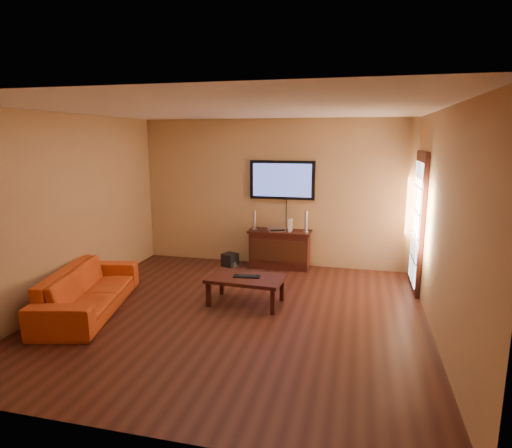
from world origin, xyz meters
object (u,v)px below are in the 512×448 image
(television, at_px, (282,180))
(speaker_right, at_px, (306,223))
(media_console, at_px, (280,249))
(keyboard, at_px, (247,276))
(av_receiver, at_px, (277,229))
(coffee_table, at_px, (246,280))
(subwoofer, at_px, (230,260))
(sofa, at_px, (88,283))
(bottle, at_px, (235,267))
(game_console, at_px, (290,225))
(speaker_left, at_px, (254,221))

(television, relative_size, speaker_right, 3.14)
(media_console, height_order, keyboard, media_console)
(television, bearing_deg, av_receiver, -101.57)
(media_console, distance_m, av_receiver, 0.39)
(coffee_table, relative_size, subwoofer, 4.52)
(television, distance_m, sofa, 3.74)
(bottle, bearing_deg, speaker_right, 20.77)
(television, relative_size, subwoofer, 4.91)
(bottle, bearing_deg, coffee_table, -67.48)
(sofa, relative_size, game_console, 8.92)
(bottle, xyz_separation_m, keyboard, (0.59, -1.39, 0.33))
(sofa, bearing_deg, bottle, -47.68)
(television, distance_m, speaker_left, 0.90)
(bottle, bearing_deg, av_receiver, 32.42)
(television, height_order, game_console, television)
(coffee_table, relative_size, bottle, 5.87)
(speaker_left, height_order, speaker_right, speaker_right)
(television, height_order, coffee_table, television)
(coffee_table, xyz_separation_m, bottle, (-0.57, 1.39, -0.26))
(sofa, distance_m, keyboard, 2.19)
(subwoofer, height_order, bottle, subwoofer)
(coffee_table, height_order, speaker_left, speaker_left)
(speaker_right, distance_m, game_console, 0.29)
(coffee_table, bearing_deg, media_console, 85.67)
(subwoofer, xyz_separation_m, bottle, (0.20, -0.34, -0.03))
(sofa, xyz_separation_m, subwoofer, (1.27, 2.47, -0.28))
(television, distance_m, coffee_table, 2.40)
(television, bearing_deg, bottle, -137.47)
(television, relative_size, coffee_table, 1.09)
(media_console, xyz_separation_m, speaker_left, (-0.48, -0.01, 0.51))
(speaker_left, relative_size, keyboard, 0.90)
(speaker_left, xyz_separation_m, av_receiver, (0.43, -0.05, -0.13))
(av_receiver, distance_m, keyboard, 1.84)
(subwoofer, xyz_separation_m, keyboard, (0.79, -1.72, 0.29))
(media_console, relative_size, television, 0.95)
(media_console, relative_size, speaker_left, 3.25)
(television, distance_m, keyboard, 2.37)
(media_console, bearing_deg, coffee_table, -94.33)
(speaker_left, relative_size, av_receiver, 1.13)
(av_receiver, xyz_separation_m, keyboard, (-0.08, -1.81, -0.32))
(game_console, bearing_deg, bottle, -151.33)
(game_console, relative_size, subwoofer, 0.94)
(coffee_table, distance_m, bottle, 1.52)
(sofa, bearing_deg, television, -51.22)
(speaker_left, bearing_deg, keyboard, -79.34)
(media_console, xyz_separation_m, av_receiver, (-0.05, -0.05, 0.38))
(game_console, bearing_deg, subwoofer, -171.75)
(television, bearing_deg, speaker_left, -158.57)
(media_console, relative_size, subwoofer, 4.68)
(speaker_right, height_order, subwoofer, speaker_right)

